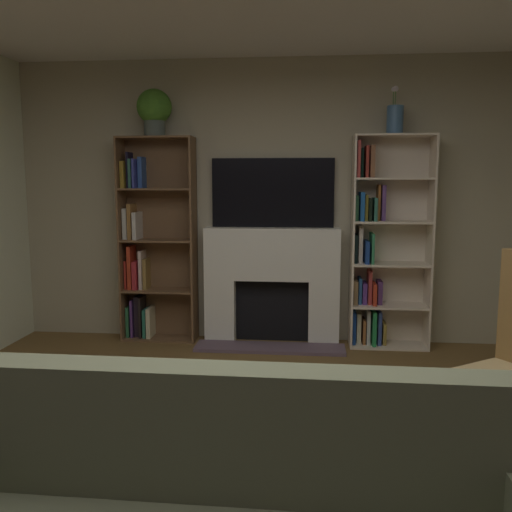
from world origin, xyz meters
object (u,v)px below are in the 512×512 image
object	(u,v)px
vase_with_flowers	(395,119)
tv	(273,193)
bookshelf_right	(380,248)
fireplace	(272,282)
bookshelf_left	(151,246)
potted_plant	(154,110)

from	to	relation	value
vase_with_flowers	tv	bearing A→B (deg)	173.65
tv	bookshelf_right	world-z (taller)	bookshelf_right
fireplace	bookshelf_left	distance (m)	1.21
bookshelf_left	vase_with_flowers	bearing A→B (deg)	-1.47
potted_plant	vase_with_flowers	xyz separation A→B (m)	(2.17, -0.00, -0.11)
tv	bookshelf_left	distance (m)	1.28
fireplace	bookshelf_left	bearing A→B (deg)	179.05
bookshelf_left	potted_plant	distance (m)	1.27
fireplace	tv	size ratio (longest dim) A/B	1.20
fireplace	potted_plant	bearing A→B (deg)	-178.01
potted_plant	bookshelf_right	bearing A→B (deg)	1.06
bookshelf_right	vase_with_flowers	distance (m)	1.16
potted_plant	fireplace	bearing A→B (deg)	1.99
tv	fireplace	bearing A→B (deg)	-90.00
bookshelf_right	bookshelf_left	bearing A→B (deg)	179.51
vase_with_flowers	bookshelf_right	bearing A→B (deg)	155.06
bookshelf_left	vase_with_flowers	distance (m)	2.54
bookshelf_left	bookshelf_right	distance (m)	2.17
bookshelf_right	vase_with_flowers	size ratio (longest dim) A/B	4.67
bookshelf_left	tv	bearing A→B (deg)	3.08
bookshelf_right	potted_plant	bearing A→B (deg)	-178.94
tv	potted_plant	bearing A→B (deg)	-173.69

